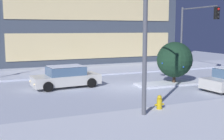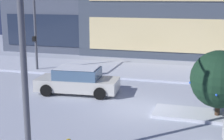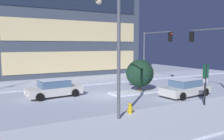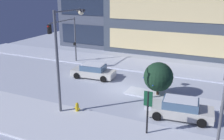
{
  "view_description": "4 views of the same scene",
  "coord_description": "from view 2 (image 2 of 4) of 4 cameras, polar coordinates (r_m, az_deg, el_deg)",
  "views": [
    {
      "loc": [
        -8.64,
        -17.64,
        3.99
      ],
      "look_at": [
        -1.62,
        -0.71,
        1.39
      ],
      "focal_mm": 46.3,
      "sensor_mm": 36.0,
      "label": 1
    },
    {
      "loc": [
        2.93,
        -15.29,
        5.38
      ],
      "look_at": [
        -1.39,
        -0.47,
        1.97
      ],
      "focal_mm": 53.71,
      "sensor_mm": 36.0,
      "label": 2
    },
    {
      "loc": [
        -9.04,
        -17.79,
        4.39
      ],
      "look_at": [
        0.34,
        -0.56,
        2.3
      ],
      "focal_mm": 37.09,
      "sensor_mm": 36.0,
      "label": 3
    },
    {
      "loc": [
        8.63,
        -21.05,
        9.18
      ],
      "look_at": [
        -0.99,
        -0.16,
        1.81
      ],
      "focal_mm": 41.22,
      "sensor_mm": 36.0,
      "label": 4
    }
  ],
  "objects": [
    {
      "name": "street_lamp_arched",
      "position": [
        11.11,
        -12.46,
        10.54
      ],
      "size": [
        0.61,
        3.42,
        7.74
      ],
      "rotation": [
        0.0,
        0.0,
        1.5
      ],
      "color": "#565960",
      "rests_on": "ground"
    },
    {
      "name": "traffic_light_corner_far_left",
      "position": [
        22.86,
        -15.65,
        8.54
      ],
      "size": [
        0.32,
        5.36,
        5.73
      ],
      "rotation": [
        0.0,
        0.0,
        -1.57
      ],
      "color": "#565960",
      "rests_on": "ground"
    },
    {
      "name": "decorated_tree_median",
      "position": [
        15.5,
        17.83,
        -1.52
      ],
      "size": [
        2.58,
        2.57,
        3.09
      ],
      "color": "#473323",
      "rests_on": "ground"
    },
    {
      "name": "curb_strip_far",
      "position": [
        24.11,
        8.85,
        -0.42
      ],
      "size": [
        52.0,
        5.2,
        0.14
      ],
      "primitive_type": "cube",
      "color": "silver",
      "rests_on": "ground"
    },
    {
      "name": "ground",
      "position": [
        16.48,
        5.12,
        -6.66
      ],
      "size": [
        52.0,
        52.0,
        0.0
      ],
      "primitive_type": "plane",
      "color": "silver"
    },
    {
      "name": "car_far",
      "position": [
        18.98,
        -5.89,
        -1.85
      ],
      "size": [
        4.79,
        2.38,
        1.49
      ],
      "rotation": [
        0.0,
        0.0,
        3.23
      ],
      "color": "silver",
      "rests_on": "ground"
    }
  ]
}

